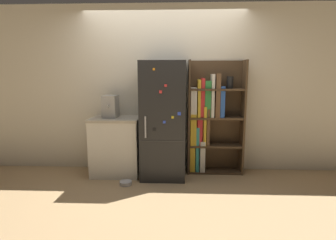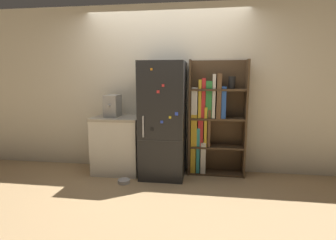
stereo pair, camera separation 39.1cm
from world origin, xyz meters
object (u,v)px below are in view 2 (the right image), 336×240
espresso_machine (113,106)px  bookshelf (210,120)px  refrigerator (163,120)px  pet_bowl (124,181)px

espresso_machine → bookshelf: bearing=5.2°
refrigerator → pet_bowl: (-0.51, -0.39, -0.83)m
espresso_machine → pet_bowl: size_ratio=2.04×
refrigerator → bookshelf: 0.73m
pet_bowl → espresso_machine: bearing=123.1°
refrigerator → pet_bowl: size_ratio=9.85×
espresso_machine → pet_bowl: 1.16m
espresso_machine → pet_bowl: bearing=-56.9°
bookshelf → espresso_machine: bearing=-174.8°
espresso_machine → pet_bowl: espresso_machine is taller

